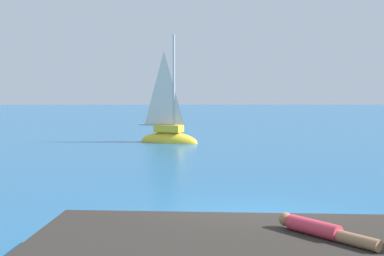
% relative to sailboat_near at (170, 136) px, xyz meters
% --- Properties ---
extents(ground_plane, '(160.00, 160.00, 0.00)m').
position_rel_sailboat_near_xyz_m(ground_plane, '(2.56, -16.56, -0.33)').
color(ground_plane, '#236093').
extents(boulder_seaward, '(1.33, 1.17, 0.72)m').
position_rel_sailboat_near_xyz_m(boulder_seaward, '(3.90, -17.89, -0.33)').
color(boulder_seaward, '#2D2421').
rests_on(boulder_seaward, ground).
extents(boulder_inland, '(1.84, 1.65, 1.14)m').
position_rel_sailboat_near_xyz_m(boulder_inland, '(-0.10, -17.95, -0.33)').
color(boulder_inland, '#2D2C21').
rests_on(boulder_inland, ground).
extents(sailboat_near, '(3.39, 2.21, 6.13)m').
position_rel_sailboat_near_xyz_m(sailboat_near, '(0.00, 0.00, 0.00)').
color(sailboat_near, yellow).
rests_on(sailboat_near, ground).
extents(person_sunbather, '(1.22, 1.45, 0.25)m').
position_rel_sailboat_near_xyz_m(person_sunbather, '(3.15, -19.76, 0.39)').
color(person_sunbather, '#DB384C').
rests_on(person_sunbather, shore_ledge).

